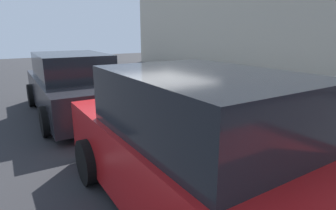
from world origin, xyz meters
TOP-DOWN VIEW (x-y plane):
  - ground_plane at (0.00, 0.00)m, footprint 40.00×40.00m
  - sidewalk_curb at (0.00, -2.50)m, footprint 18.00×5.00m
  - suitcase_maroon_0 at (-3.21, -0.50)m, footprint 0.39×0.20m
  - suitcase_olive_1 at (-2.75, -0.62)m, footprint 0.37×0.27m
  - suitcase_teal_2 at (-2.26, -0.56)m, footprint 0.46×0.24m
  - suitcase_black_3 at (-1.74, -0.46)m, footprint 0.43×0.23m
  - suitcase_navy_4 at (-1.22, -0.55)m, footprint 0.46×0.26m
  - suitcase_red_5 at (-0.69, -0.51)m, footprint 0.45×0.25m
  - suitcase_silver_6 at (-0.19, -0.51)m, footprint 0.39×0.25m
  - suitcase_maroon_7 at (0.30, -0.50)m, footprint 0.43×0.19m
  - suitcase_olive_8 at (0.78, -0.53)m, footprint 0.38×0.21m
  - suitcase_teal_9 at (1.24, -0.56)m, footprint 0.37×0.24m
  - fire_hydrant at (2.11, -0.54)m, footprint 0.39×0.21m
  - bollard_post at (2.60, -0.39)m, footprint 0.12×0.12m
  - parked_car_red_0 at (-3.90, 1.85)m, footprint 4.48×2.14m
  - parked_car_charcoal_1 at (1.13, 1.85)m, footprint 4.63×2.16m

SIDE VIEW (x-z plane):
  - ground_plane at x=0.00m, z-range 0.00..0.00m
  - sidewalk_curb at x=0.00m, z-range 0.00..0.14m
  - suitcase_black_3 at x=-1.74m, z-range 0.01..0.80m
  - suitcase_silver_6 at x=-0.19m, z-range 0.11..0.70m
  - suitcase_maroon_7 at x=0.30m, z-range 0.11..0.73m
  - suitcase_red_5 at x=-0.69m, z-range 0.04..0.86m
  - suitcase_olive_8 at x=0.78m, z-range 0.03..0.93m
  - bollard_post at x=2.60m, z-range 0.14..0.82m
  - suitcase_navy_4 at x=-1.22m, z-range -0.03..0.99m
  - suitcase_teal_9 at x=1.24m, z-range 0.11..0.86m
  - suitcase_olive_1 at x=-2.75m, z-range 0.02..1.00m
  - suitcase_teal_2 at x=-2.26m, z-range 0.11..0.92m
  - suitcase_maroon_0 at x=-3.21m, z-range 0.04..1.02m
  - fire_hydrant at x=2.11m, z-range 0.16..0.99m
  - parked_car_charcoal_1 at x=1.13m, z-range -0.05..1.52m
  - parked_car_red_0 at x=-3.90m, z-range -0.06..1.62m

